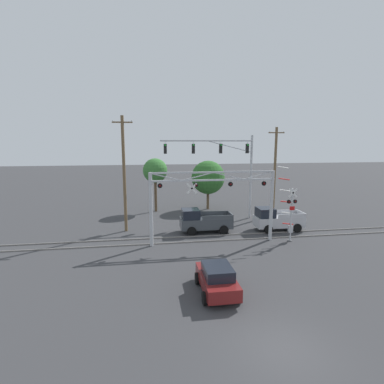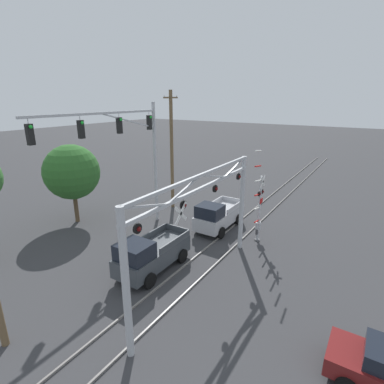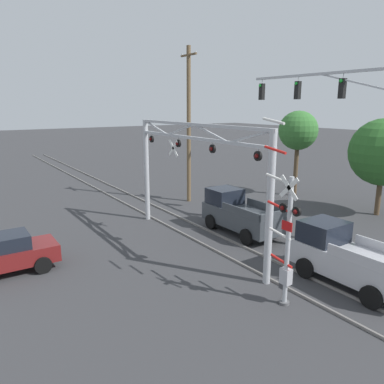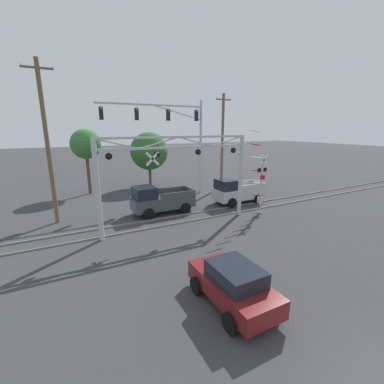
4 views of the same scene
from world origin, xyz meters
name	(u,v)px [view 1 (image 1 of 4)]	position (x,y,z in m)	size (l,w,h in m)	color
ground_plane	(284,350)	(0.00, 0.00, 0.00)	(200.00, 200.00, 0.00)	#38383A
rail_track_near	(212,241)	(0.00, 13.44, 0.05)	(80.00, 0.08, 0.10)	gray
rail_track_far	(208,236)	(0.00, 14.88, 0.05)	(80.00, 0.08, 0.10)	gray
crossing_gantry	(213,197)	(-0.01, 13.16, 3.88)	(10.36, 0.30, 5.96)	#B7BABF
crossing_signal_mast	(290,215)	(6.44, 12.54, 2.32)	(1.85, 0.35, 6.37)	#B7BABF
traffic_signal_span	(229,161)	(3.39, 20.60, 6.26)	(9.82, 0.39, 8.99)	#B7BABF
pickup_truck_lead	(203,221)	(-0.22, 16.20, 1.05)	(4.77, 2.10, 2.21)	#3D4247
pickup_truck_following	(276,219)	(6.73, 15.72, 1.05)	(4.53, 2.10, 2.21)	#B7B7BC
sedan_waiting	(217,279)	(-1.60, 4.94, 0.83)	(2.02, 3.83, 1.63)	maroon
utility_pole_left	(124,173)	(-7.33, 17.65, 5.46)	(1.80, 0.28, 10.62)	brown
utility_pole_right	(275,171)	(8.83, 21.25, 5.09)	(1.80, 0.28, 9.87)	brown
background_tree_beyond_span	(155,171)	(-4.29, 25.34, 4.89)	(2.88, 2.88, 6.38)	brown
background_tree_far_left_verge	(208,177)	(2.17, 25.64, 3.96)	(4.11, 4.11, 6.03)	brown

